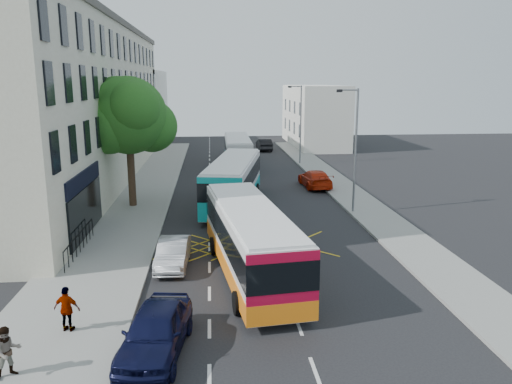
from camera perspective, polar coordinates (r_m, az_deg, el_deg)
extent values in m
plane|color=black|center=(21.37, 3.43, -11.20)|extent=(120.00, 120.00, 0.00)
cube|color=gray|center=(35.79, -13.85, -1.58)|extent=(5.00, 70.00, 0.15)
cube|color=gray|center=(36.90, 11.52, -1.04)|extent=(3.00, 70.00, 0.15)
cube|color=beige|center=(45.23, -19.50, 9.21)|extent=(8.00, 45.00, 13.00)
cube|color=#59544C|center=(45.41, -20.16, 17.73)|extent=(8.30, 45.00, 0.50)
cube|color=black|center=(28.67, -19.10, 1.42)|extent=(0.12, 7.00, 0.90)
cube|color=black|center=(29.05, -18.85, -2.07)|extent=(0.12, 7.00, 2.60)
cube|color=silver|center=(75.22, -13.78, 9.50)|extent=(8.00, 20.00, 10.00)
cube|color=silver|center=(68.92, 6.63, 8.68)|extent=(6.00, 18.00, 8.00)
cylinder|color=#382619|center=(35.32, -14.05, 2.00)|extent=(0.50, 0.50, 4.40)
sphere|color=#195618|center=(34.83, -14.40, 8.48)|extent=(5.20, 5.20, 5.20)
sphere|color=#195618|center=(35.49, -11.88, 7.38)|extent=(3.60, 3.60, 3.60)
sphere|color=#195618|center=(34.50, -16.48, 7.32)|extent=(3.80, 3.80, 3.80)
sphere|color=#195618|center=(33.42, -13.78, 9.39)|extent=(3.40, 3.40, 3.40)
sphere|color=#195618|center=(36.00, -15.49, 10.14)|extent=(3.20, 3.20, 3.20)
cylinder|color=slate|center=(32.98, 11.30, 4.58)|extent=(0.14, 0.14, 8.00)
cylinder|color=slate|center=(32.52, 10.57, 11.40)|extent=(1.20, 0.10, 0.10)
cube|color=black|center=(32.36, 9.52, 11.34)|extent=(0.35, 0.15, 0.18)
cylinder|color=slate|center=(52.35, 5.12, 7.66)|extent=(0.14, 0.14, 8.00)
cylinder|color=slate|center=(52.06, 4.54, 11.94)|extent=(1.20, 0.10, 0.10)
cube|color=black|center=(51.97, 3.88, 11.90)|extent=(0.35, 0.15, 0.18)
cube|color=silver|center=(22.40, -0.66, -5.39)|extent=(3.89, 11.38, 2.69)
cube|color=silver|center=(22.01, -0.66, -1.94)|extent=(3.66, 11.13, 0.12)
cube|color=black|center=(22.29, -0.66, -4.46)|extent=(3.95, 11.44, 1.12)
cube|color=orange|center=(22.71, -0.65, -7.64)|extent=(3.94, 11.43, 0.76)
cube|color=#AF0929|center=(17.34, 3.10, -10.85)|extent=(2.57, 0.42, 2.53)
cube|color=#FF0C0C|center=(17.41, -0.24, -13.30)|extent=(0.26, 0.09, 0.25)
cube|color=#FF0C0C|center=(17.90, 6.30, -12.62)|extent=(0.26, 0.09, 0.25)
cylinder|color=black|center=(25.45, -4.85, -6.15)|extent=(0.39, 0.94, 0.91)
cylinder|color=black|center=(25.87, 0.75, -5.79)|extent=(0.39, 0.94, 0.91)
cylinder|color=black|center=(19.21, -2.13, -12.56)|extent=(0.39, 0.94, 0.91)
cylinder|color=black|center=(19.76, 5.28, -11.85)|extent=(0.39, 0.94, 0.91)
cube|color=silver|center=(34.96, -2.59, 1.29)|extent=(4.75, 11.90, 2.80)
cube|color=silver|center=(34.70, -2.61, 3.64)|extent=(4.50, 11.63, 0.13)
cube|color=black|center=(34.88, -2.59, 1.93)|extent=(4.82, 11.97, 1.16)
cube|color=#0DA5A9|center=(35.16, -2.57, -0.27)|extent=(4.81, 11.95, 0.79)
cube|color=#0DA3A3|center=(29.38, -4.16, -0.86)|extent=(2.65, 0.60, 2.64)
cube|color=#FF0C0C|center=(29.75, -6.17, -2.20)|extent=(0.26, 0.11, 0.25)
cube|color=#FF0C0C|center=(29.40, -2.08, -2.31)|extent=(0.26, 0.11, 0.25)
cylinder|color=black|center=(38.48, -3.85, 0.36)|extent=(0.47, 0.99, 0.95)
cylinder|color=black|center=(38.15, 0.06, 0.28)|extent=(0.47, 0.99, 0.95)
cylinder|color=black|center=(31.72, -5.91, -2.34)|extent=(0.47, 0.99, 0.95)
cylinder|color=black|center=(31.32, -1.17, -2.47)|extent=(0.47, 0.99, 0.95)
cube|color=silver|center=(51.04, -2.11, 4.73)|extent=(2.58, 10.76, 2.58)
cube|color=silver|center=(50.88, -2.12, 6.23)|extent=(2.38, 10.54, 0.12)
cube|color=black|center=(50.99, -2.11, 5.14)|extent=(2.64, 10.82, 1.07)
cube|color=#0D99A6|center=(51.17, -2.10, 3.73)|extent=(2.63, 10.81, 0.73)
cube|color=silver|center=(45.77, -1.83, 3.85)|extent=(2.48, 0.13, 2.44)
cube|color=#FF0C0C|center=(45.83, -3.04, 2.99)|extent=(0.25, 0.06, 0.25)
cube|color=#FF0C0C|center=(45.92, -0.62, 3.02)|extent=(0.25, 0.06, 0.25)
cylinder|color=black|center=(54.07, -3.52, 3.88)|extent=(0.28, 0.88, 0.88)
cylinder|color=black|center=(54.17, -0.94, 3.92)|extent=(0.28, 0.88, 0.88)
cylinder|color=black|center=(47.63, -3.38, 2.70)|extent=(0.28, 0.88, 0.88)
cylinder|color=black|center=(47.73, -0.45, 2.74)|extent=(0.28, 0.88, 0.88)
cylinder|color=black|center=(19.28, 4.28, -12.91)|extent=(0.28, 0.66, 0.65)
cylinder|color=black|center=(20.66, 4.63, -11.11)|extent=(0.28, 0.66, 0.65)
cube|color=black|center=(19.84, 4.47, -11.18)|extent=(0.51, 1.23, 0.22)
cube|color=black|center=(20.00, 4.54, -10.42)|extent=(0.39, 0.51, 0.20)
cube|color=black|center=(19.56, 4.42, -11.13)|extent=(0.38, 0.55, 0.10)
cylinder|color=slate|center=(20.46, 4.64, -10.18)|extent=(0.17, 0.44, 0.85)
cylinder|color=slate|center=(20.19, 4.62, -9.42)|extent=(0.60, 0.19, 0.04)
cube|color=gold|center=(19.03, 4.24, -12.50)|extent=(0.18, 0.06, 0.13)
imported|color=black|center=(19.64, 4.48, -10.18)|extent=(0.72, 0.56, 1.75)
sphere|color=#99999E|center=(19.37, 4.52, -8.15)|extent=(0.30, 0.30, 0.30)
imported|color=black|center=(16.89, -11.40, -15.31)|extent=(2.47, 4.82, 1.57)
imported|color=#A1A3A9|center=(24.06, -9.45, -6.91)|extent=(1.56, 4.01, 1.30)
imported|color=red|center=(41.44, 6.77, 1.53)|extent=(2.25, 5.05, 1.44)
imported|color=#42434A|center=(58.10, -2.26, 4.75)|extent=(2.78, 5.15, 1.37)
imported|color=black|center=(63.23, 0.93, 5.45)|extent=(1.78, 4.56, 1.48)
imported|color=gray|center=(16.82, -26.50, -16.04)|extent=(0.96, 0.92, 1.56)
imported|color=gray|center=(18.75, -20.79, -12.39)|extent=(1.01, 0.60, 1.61)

